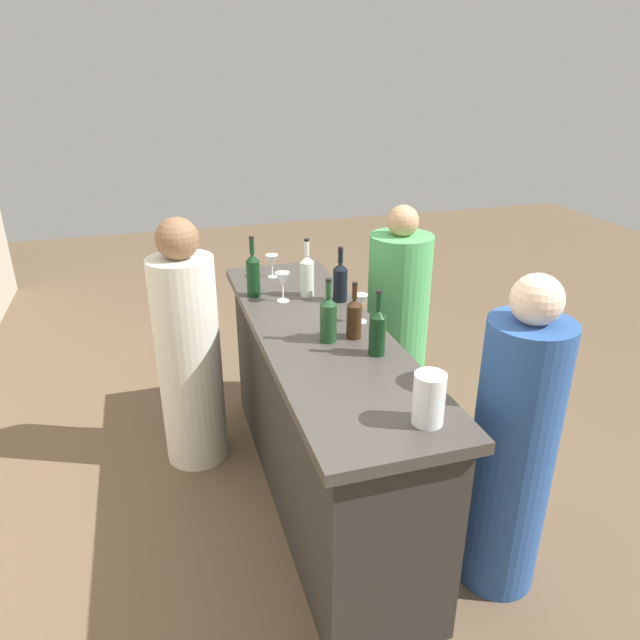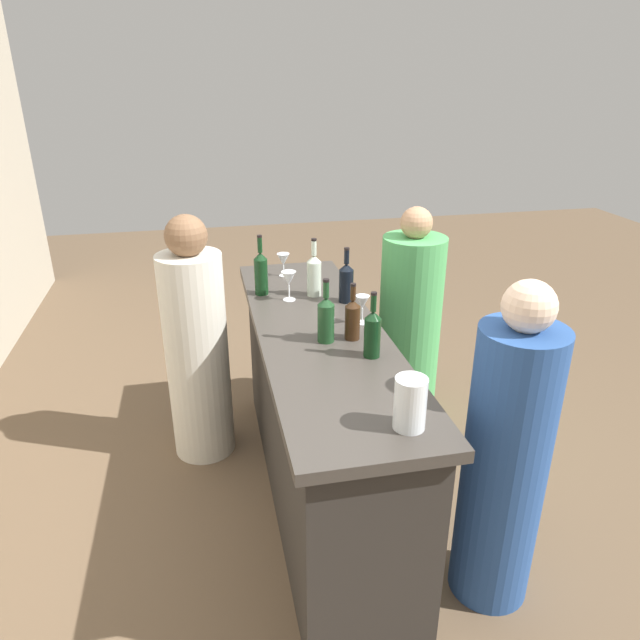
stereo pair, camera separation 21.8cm
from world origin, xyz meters
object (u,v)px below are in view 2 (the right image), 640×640
wine_glass_near_left (363,303)px  person_left_guest (410,325)px  wine_bottle_leftmost_dark_green (372,332)px  water_pitcher (410,403)px  wine_bottle_center_amber_brown (352,318)px  wine_bottle_far_right_dark_green (261,272)px  wine_glass_near_center (283,260)px  person_center_guest (505,463)px  wine_bottle_second_left_olive_green (327,318)px  wine_glass_near_right (289,279)px  wine_bottle_second_right_near_black (346,282)px  wine_bottle_rightmost_clear_pale (314,274)px  person_right_guest (197,350)px

wine_glass_near_left → person_left_guest: 0.97m
wine_bottle_leftmost_dark_green → water_pitcher: (-0.55, 0.03, -0.02)m
wine_bottle_center_amber_brown → wine_bottle_far_right_dark_green: size_ratio=0.81×
wine_glass_near_center → water_pitcher: water_pitcher is taller
wine_bottle_leftmost_dark_green → wine_glass_near_center: wine_bottle_leftmost_dark_green is taller
wine_bottle_far_right_dark_green → wine_glass_near_left: size_ratio=2.32×
wine_glass_near_left → person_center_guest: (-0.80, -0.39, -0.42)m
wine_bottle_second_left_olive_green → water_pitcher: size_ratio=1.56×
wine_glass_near_right → wine_bottle_leftmost_dark_green: bearing=-161.5°
wine_bottle_center_amber_brown → wine_glass_near_right: bearing=21.0°
wine_bottle_second_right_near_black → wine_bottle_rightmost_clear_pale: size_ratio=0.93×
person_right_guest → wine_bottle_center_amber_brown: bearing=-43.6°
water_pitcher → wine_bottle_second_right_near_black: bearing=-3.7°
wine_bottle_second_right_near_black → person_left_guest: person_left_guest is taller
wine_bottle_leftmost_dark_green → wine_bottle_center_amber_brown: 0.20m
wine_bottle_rightmost_clear_pale → wine_bottle_far_right_dark_green: size_ratio=0.96×
water_pitcher → person_left_guest: person_left_guest is taller
wine_bottle_center_amber_brown → person_center_guest: 0.90m
water_pitcher → person_center_guest: bearing=-76.9°
wine_glass_near_center → person_right_guest: person_right_guest is taller
wine_bottle_leftmost_dark_green → wine_bottle_second_right_near_black: bearing=-4.3°
person_center_guest → person_right_guest: person_center_guest is taller
wine_glass_near_left → person_center_guest: size_ratio=0.10×
wine_bottle_leftmost_dark_green → wine_glass_near_right: 0.78m
wine_bottle_rightmost_clear_pale → person_center_guest: 1.41m
wine_bottle_leftmost_dark_green → person_left_guest: person_left_guest is taller
wine_glass_near_center → person_left_guest: bearing=-97.8°
wine_bottle_leftmost_dark_green → person_right_guest: size_ratio=0.21×
water_pitcher → person_right_guest: (1.42, 0.74, -0.41)m
wine_glass_near_center → wine_bottle_second_right_near_black: bearing=-151.4°
wine_bottle_leftmost_dark_green → wine_glass_near_right: bearing=18.5°
wine_bottle_center_amber_brown → person_center_guest: size_ratio=0.19×
wine_bottle_second_right_near_black → person_right_guest: (0.21, 0.82, -0.43)m
wine_glass_near_center → water_pitcher: bearing=-173.7°
wine_glass_near_left → wine_glass_near_right: wine_glass_near_right is taller
wine_bottle_far_right_dark_green → wine_glass_near_center: size_ratio=2.41×
person_right_guest → wine_bottle_leftmost_dark_green: bearing=-49.3°
water_pitcher → person_center_guest: 0.64m
wine_glass_near_center → person_center_guest: size_ratio=0.10×
wine_bottle_rightmost_clear_pale → wine_glass_near_right: size_ratio=1.99×
wine_bottle_center_amber_brown → wine_glass_near_left: size_ratio=1.88×
wine_bottle_rightmost_clear_pale → person_right_guest: bearing=82.8°
wine_bottle_second_left_olive_green → person_center_guest: (-0.63, -0.61, -0.43)m
wine_bottle_far_right_dark_green → person_left_guest: (0.17, -0.96, -0.48)m
wine_glass_near_right → person_left_guest: person_left_guest is taller
person_center_guest → wine_glass_near_right: bearing=-40.3°
wine_bottle_center_amber_brown → water_pitcher: wine_bottle_center_amber_brown is taller
wine_bottle_center_amber_brown → person_right_guest: bearing=47.3°
wine_glass_near_center → wine_bottle_second_left_olive_green: bearing=-176.6°
wine_bottle_rightmost_clear_pale → wine_bottle_far_right_dark_green: wine_bottle_far_right_dark_green is taller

